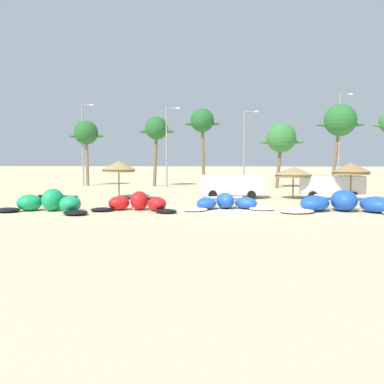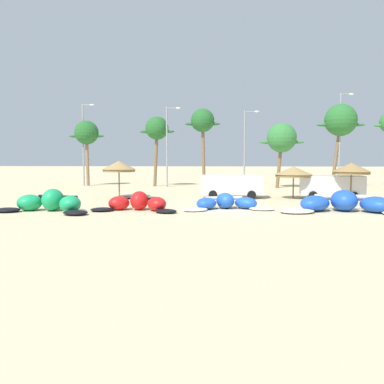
# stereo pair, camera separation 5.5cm
# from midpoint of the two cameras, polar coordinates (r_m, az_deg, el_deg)

# --- Properties ---
(ground_plane) EXTENTS (260.00, 260.00, 0.00)m
(ground_plane) POSITION_cam_midpoint_polar(r_m,az_deg,el_deg) (25.34, 5.56, -2.66)
(ground_plane) COLOR beige
(kite_far_left) EXTENTS (6.28, 3.54, 1.35)m
(kite_far_left) POSITION_cam_midpoint_polar(r_m,az_deg,el_deg) (26.54, -18.94, -1.44)
(kite_far_left) COLOR black
(kite_far_left) RESTS_ON ground
(kite_left) EXTENTS (5.61, 2.93, 1.17)m
(kite_left) POSITION_cam_midpoint_polar(r_m,az_deg,el_deg) (25.83, -7.48, -1.54)
(kite_left) COLOR black
(kite_left) RESTS_ON ground
(kite_left_of_center) EXTENTS (5.93, 3.27, 1.01)m
(kite_left_of_center) POSITION_cam_midpoint_polar(r_m,az_deg,el_deg) (26.43, 4.64, -1.50)
(kite_left_of_center) COLOR white
(kite_left_of_center) RESTS_ON ground
(kite_center) EXTENTS (8.14, 4.30, 1.29)m
(kite_center) POSITION_cam_midpoint_polar(r_m,az_deg,el_deg) (26.60, 20.13, -1.50)
(kite_center) COLOR white
(kite_center) RESTS_ON ground
(beach_umbrella_near_van) EXTENTS (2.75, 2.75, 2.99)m
(beach_umbrella_near_van) POSITION_cam_midpoint_polar(r_m,az_deg,el_deg) (34.47, -10.03, 3.48)
(beach_umbrella_near_van) COLOR brown
(beach_umbrella_near_van) RESTS_ON ground
(beach_umbrella_middle) EXTENTS (2.93, 2.93, 2.55)m
(beach_umbrella_middle) POSITION_cam_midpoint_polar(r_m,az_deg,el_deg) (33.72, 13.64, 2.71)
(beach_umbrella_middle) COLOR brown
(beach_umbrella_middle) RESTS_ON ground
(beach_umbrella_near_palms) EXTENTS (2.82, 2.82, 2.87)m
(beach_umbrella_near_palms) POSITION_cam_midpoint_polar(r_m,az_deg,el_deg) (33.58, 20.89, 3.03)
(beach_umbrella_near_palms) COLOR brown
(beach_umbrella_near_palms) RESTS_ON ground
(parked_van) EXTENTS (5.00, 2.77, 1.84)m
(parked_van) POSITION_cam_midpoint_polar(r_m,az_deg,el_deg) (34.45, 18.30, 0.90)
(parked_van) COLOR silver
(parked_van) RESTS_ON ground
(parked_car_second) EXTENTS (4.90, 2.37, 1.84)m
(parked_car_second) POSITION_cam_midpoint_polar(r_m,az_deg,el_deg) (33.74, 5.25, 1.04)
(parked_car_second) COLOR white
(parked_car_second) RESTS_ON ground
(palm_leftmost) EXTENTS (4.12, 2.75, 7.50)m
(palm_leftmost) POSITION_cam_midpoint_polar(r_m,az_deg,el_deg) (49.94, -14.31, 7.74)
(palm_leftmost) COLOR #7F6647
(palm_leftmost) RESTS_ON ground
(palm_left) EXTENTS (3.91, 2.61, 7.87)m
(palm_left) POSITION_cam_midpoint_polar(r_m,az_deg,el_deg) (47.61, -4.90, 8.50)
(palm_left) COLOR brown
(palm_left) RESTS_ON ground
(palm_left_of_gap) EXTENTS (3.98, 2.66, 8.77)m
(palm_left_of_gap) POSITION_cam_midpoint_polar(r_m,az_deg,el_deg) (47.68, 1.38, 9.54)
(palm_left_of_gap) COLOR brown
(palm_left_of_gap) RESTS_ON ground
(palm_center_left) EXTENTS (4.72, 3.15, 6.93)m
(palm_center_left) POSITION_cam_midpoint_polar(r_m,az_deg,el_deg) (45.70, 12.08, 7.18)
(palm_center_left) COLOR brown
(palm_center_left) RESTS_ON ground
(palm_center_right) EXTENTS (5.23, 3.48, 9.06)m
(palm_center_right) POSITION_cam_midpoint_polar(r_m,az_deg,el_deg) (48.65, 19.57, 9.15)
(palm_center_right) COLOR brown
(palm_center_right) RESTS_ON ground
(lamppost_west) EXTENTS (1.48, 0.24, 9.40)m
(lamppost_west) POSITION_cam_midpoint_polar(r_m,az_deg,el_deg) (49.88, -14.63, 6.82)
(lamppost_west) COLOR gray
(lamppost_west) RESTS_ON ground
(lamppost_west_center) EXTENTS (1.62, 0.24, 8.78)m
(lamppost_west_center) POSITION_cam_midpoint_polar(r_m,az_deg,el_deg) (46.21, -3.38, 6.77)
(lamppost_west_center) COLOR gray
(lamppost_west_center) RESTS_ON ground
(lamppost_east_center) EXTENTS (1.71, 0.24, 8.58)m
(lamppost_east_center) POSITION_cam_midpoint_polar(r_m,az_deg,el_deg) (48.11, 7.28, 6.55)
(lamppost_east_center) COLOR gray
(lamppost_east_center) RESTS_ON ground
(lamppost_east) EXTENTS (1.44, 0.24, 10.19)m
(lamppost_east) POSITION_cam_midpoint_polar(r_m,az_deg,el_deg) (48.32, 19.57, 7.25)
(lamppost_east) COLOR gray
(lamppost_east) RESTS_ON ground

